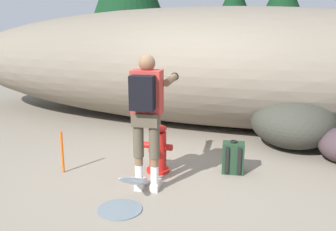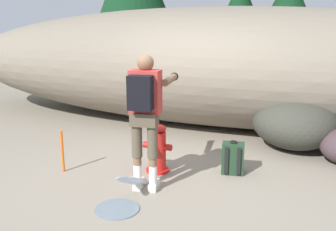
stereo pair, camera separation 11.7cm
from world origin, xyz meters
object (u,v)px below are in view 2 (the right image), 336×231
Objects in this scene: fire_hydrant at (157,149)px; utility_worker at (146,106)px; survey_stake at (62,151)px; boulder_large at (295,121)px; spare_backpack at (233,158)px.

fire_hydrant is 0.92m from utility_worker.
survey_stake is (-1.24, -0.47, -0.03)m from fire_hydrant.
fire_hydrant is 1.33m from survey_stake.
survey_stake is at bearing -142.29° from boulder_large.
spare_backpack is 0.78× the size of survey_stake.
utility_worker is at bearing -124.88° from boulder_large.
fire_hydrant reaches higher than spare_backpack.
fire_hydrant is at bearing 0.06° from utility_worker.
boulder_large is 3.77m from survey_stake.
utility_worker is at bearing -3.31° from survey_stake.
fire_hydrant is 1.22× the size of survey_stake.
survey_stake is at bearing 100.17° from spare_backpack.
boulder_large reaches higher than spare_backpack.
boulder_large is (1.66, 2.38, -0.63)m from utility_worker.
spare_backpack is at bearing 19.55° from survey_stake.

